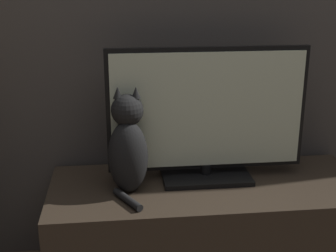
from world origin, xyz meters
TOP-DOWN VIEW (x-y plane):
  - tv_stand at (0.00, 0.92)m, footprint 1.30×0.51m
  - tv at (-0.00, 0.99)m, footprint 0.82×0.22m
  - cat at (-0.33, 0.90)m, footprint 0.17×0.28m

SIDE VIEW (x-z plane):
  - tv_stand at x=0.00m, z-range 0.00..0.44m
  - cat at x=-0.33m, z-range 0.41..0.83m
  - tv at x=0.00m, z-range 0.43..0.98m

